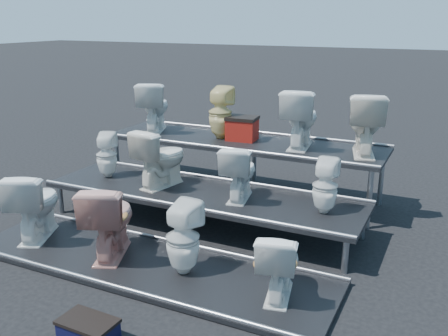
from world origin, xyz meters
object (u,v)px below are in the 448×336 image
at_px(toilet_7, 325,186).
at_px(toilet_1, 109,219).
at_px(toilet_3, 279,263).
at_px(red_crate, 242,130).
at_px(toilet_0, 35,204).
at_px(toilet_10, 300,118).
at_px(toilet_11, 365,124).
at_px(toilet_8, 154,106).
at_px(toilet_9, 220,113).
at_px(toilet_4, 107,155).
at_px(toilet_6, 239,172).
at_px(step_stool, 88,332).
at_px(toilet_2, 183,238).
at_px(toilet_5, 161,157).

bearing_deg(toilet_7, toilet_1, 30.44).
bearing_deg(toilet_7, toilet_3, 84.74).
bearing_deg(red_crate, toilet_3, -65.19).
bearing_deg(toilet_0, toilet_10, -157.05).
distance_m(toilet_10, toilet_11, 0.89).
xyz_separation_m(toilet_1, toilet_7, (2.07, 1.30, 0.29)).
bearing_deg(toilet_8, toilet_1, 91.32).
xyz_separation_m(toilet_1, toilet_10, (1.35, 2.60, 0.79)).
bearing_deg(red_crate, toilet_10, -7.59).
bearing_deg(toilet_9, toilet_4, 46.62).
bearing_deg(toilet_9, toilet_8, -2.00).
relative_size(toilet_8, red_crate, 1.85).
relative_size(toilet_6, toilet_9, 0.88).
relative_size(toilet_7, step_stool, 1.37).
xyz_separation_m(toilet_7, toilet_11, (0.17, 1.30, 0.50)).
height_order(toilet_4, red_crate, red_crate).
distance_m(toilet_0, toilet_9, 2.97).
height_order(toilet_1, step_stool, toilet_1).
distance_m(toilet_7, red_crate, 2.11).
xyz_separation_m(toilet_3, toilet_10, (-0.64, 2.60, 0.87)).
distance_m(toilet_4, toilet_8, 1.39).
relative_size(toilet_1, toilet_2, 1.11).
bearing_deg(toilet_1, toilet_6, -149.67).
bearing_deg(red_crate, toilet_4, -143.83).
xyz_separation_m(toilet_6, red_crate, (-0.55, 1.33, 0.21)).
distance_m(toilet_3, toilet_6, 1.69).
relative_size(toilet_0, step_stool, 1.80).
height_order(toilet_5, toilet_6, toilet_5).
relative_size(toilet_2, toilet_3, 1.13).
xyz_separation_m(toilet_7, step_stool, (-1.31, -2.59, -0.70)).
height_order(toilet_1, toilet_4, toilet_4).
relative_size(toilet_0, toilet_8, 1.07).
distance_m(toilet_4, red_crate, 2.01).
distance_m(toilet_0, toilet_6, 2.50).
distance_m(toilet_0, toilet_3, 3.10).
xyz_separation_m(toilet_2, toilet_11, (1.30, 2.60, 0.83)).
distance_m(toilet_0, toilet_7, 3.45).
bearing_deg(step_stool, toilet_8, 117.11).
distance_m(toilet_5, toilet_9, 1.38).
bearing_deg(toilet_0, toilet_8, -114.25).
bearing_deg(toilet_11, toilet_0, 23.70).
bearing_deg(toilet_0, toilet_3, 156.35).
bearing_deg(toilet_4, toilet_11, 178.60).
distance_m(toilet_3, toilet_8, 4.12).
relative_size(toilet_7, toilet_11, 0.77).
bearing_deg(toilet_5, toilet_4, 10.71).
height_order(toilet_1, toilet_5, toilet_5).
relative_size(toilet_0, toilet_5, 1.08).
bearing_deg(toilet_2, toilet_10, -95.41).
relative_size(toilet_8, toilet_11, 0.94).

